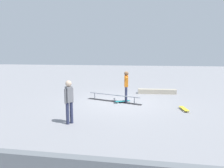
{
  "coord_description": "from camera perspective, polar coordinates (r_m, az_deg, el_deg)",
  "views": [
    {
      "loc": [
        -1.01,
        9.96,
        2.5
      ],
      "look_at": [
        0.49,
        0.48,
        1.0
      ],
      "focal_mm": 31.93,
      "sensor_mm": 36.0,
      "label": 1
    }
  ],
  "objects": [
    {
      "name": "skateboard_main",
      "position": [
        10.15,
        2.96,
        -4.95
      ],
      "size": [
        0.8,
        0.55,
        0.09
      ],
      "rotation": [
        0.0,
        0.0,
        3.62
      ],
      "color": "teal",
      "rests_on": "ground_plane"
    },
    {
      "name": "ground_plane",
      "position": [
        10.32,
        3.09,
        -5.15
      ],
      "size": [
        60.0,
        60.0,
        0.0
      ],
      "primitive_type": "plane",
      "color": "gray"
    },
    {
      "name": "skater_main",
      "position": [
        10.07,
        4.09,
        -0.13
      ],
      "size": [
        0.26,
        1.28,
        1.59
      ],
      "rotation": [
        0.0,
        0.0,
        4.86
      ],
      "color": "#2D3351",
      "rests_on": "ground_plane"
    },
    {
      "name": "loose_skateboard_yellow",
      "position": [
        9.38,
        19.9,
        -6.65
      ],
      "size": [
        0.36,
        0.82,
        0.09
      ],
      "rotation": [
        0.0,
        0.0,
        1.74
      ],
      "color": "yellow",
      "rests_on": "ground_plane"
    },
    {
      "name": "grind_rail",
      "position": [
        10.36,
        0.43,
        -4.16
      ],
      "size": [
        2.96,
        1.2,
        0.38
      ],
      "rotation": [
        0.0,
        0.0,
        -0.33
      ],
      "color": "black",
      "rests_on": "ground_plane"
    },
    {
      "name": "bystander_grey_shirt",
      "position": [
        7.17,
        -12.2,
        -4.37
      ],
      "size": [
        0.28,
        0.32,
        1.56
      ],
      "rotation": [
        0.0,
        0.0,
        0.89
      ],
      "color": "#2D3351",
      "rests_on": "ground_plane"
    },
    {
      "name": "skate_ledge",
      "position": [
        12.65,
        12.71,
        -2.08
      ],
      "size": [
        2.34,
        0.51,
        0.28
      ],
      "primitive_type": "cube",
      "rotation": [
        0.0,
        0.0,
        0.06
      ],
      "color": "#B2A893",
      "rests_on": "ground_plane"
    }
  ]
}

